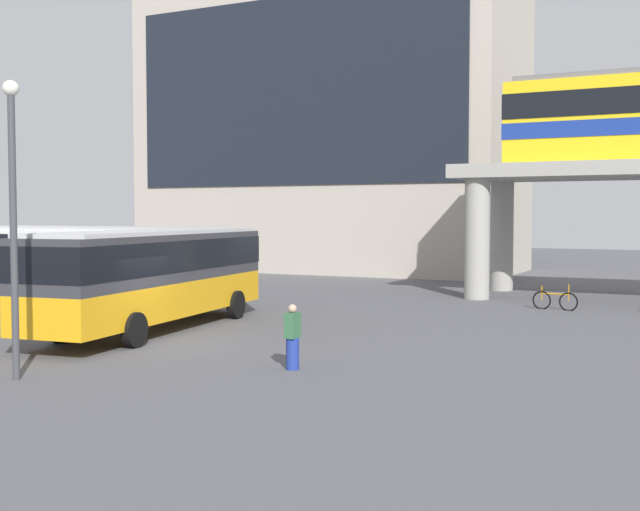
{
  "coord_description": "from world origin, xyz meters",
  "views": [
    {
      "loc": [
        14.3,
        -18.13,
        3.75
      ],
      "look_at": [
        1.03,
        8.3,
        2.2
      ],
      "focal_mm": 44.96,
      "sensor_mm": 36.0,
      "label": 1
    }
  ],
  "objects_px": {
    "station_building": "(331,117)",
    "bicycle_orange": "(555,301)",
    "bus_secondary": "(86,257)",
    "bus_main": "(153,269)",
    "pedestrian_at_kerb": "(293,339)"
  },
  "relations": [
    {
      "from": "station_building",
      "to": "bus_main",
      "type": "height_order",
      "value": "station_building"
    },
    {
      "from": "station_building",
      "to": "bus_main",
      "type": "xyz_separation_m",
      "value": [
        7.33,
        -28.09,
        -8.2
      ]
    },
    {
      "from": "bus_main",
      "to": "pedestrian_at_kerb",
      "type": "height_order",
      "value": "bus_main"
    },
    {
      "from": "station_building",
      "to": "bicycle_orange",
      "type": "relative_size",
      "value": 13.75
    },
    {
      "from": "station_building",
      "to": "bus_secondary",
      "type": "height_order",
      "value": "station_building"
    },
    {
      "from": "bus_secondary",
      "to": "pedestrian_at_kerb",
      "type": "bearing_deg",
      "value": -30.15
    },
    {
      "from": "station_building",
      "to": "bus_secondary",
      "type": "relative_size",
      "value": 2.21
    },
    {
      "from": "bicycle_orange",
      "to": "station_building",
      "type": "bearing_deg",
      "value": 136.98
    },
    {
      "from": "bus_main",
      "to": "pedestrian_at_kerb",
      "type": "distance_m",
      "value": 8.07
    },
    {
      "from": "bus_main",
      "to": "bus_secondary",
      "type": "distance_m",
      "value": 8.36
    },
    {
      "from": "bus_main",
      "to": "bicycle_orange",
      "type": "bearing_deg",
      "value": 47.48
    },
    {
      "from": "station_building",
      "to": "bicycle_orange",
      "type": "height_order",
      "value": "station_building"
    },
    {
      "from": "bus_main",
      "to": "bicycle_orange",
      "type": "distance_m",
      "value": 15.62
    },
    {
      "from": "station_building",
      "to": "bicycle_orange",
      "type": "distance_m",
      "value": 26.29
    },
    {
      "from": "bus_main",
      "to": "bus_secondary",
      "type": "height_order",
      "value": "same"
    }
  ]
}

